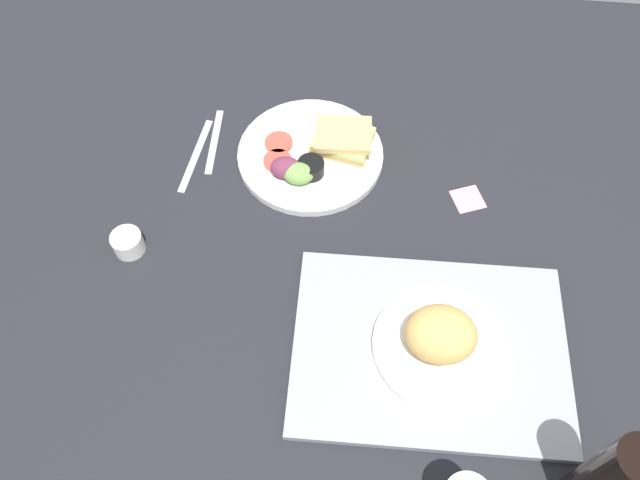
% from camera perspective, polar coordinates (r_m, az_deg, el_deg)
% --- Properties ---
extents(ground_plane, '(1.90, 1.50, 0.03)m').
position_cam_1_polar(ground_plane, '(1.18, 1.12, -0.29)').
color(ground_plane, black).
extents(serving_tray, '(0.46, 0.34, 0.02)m').
position_cam_1_polar(serving_tray, '(1.08, 9.82, -9.61)').
color(serving_tray, gray).
rests_on(serving_tray, ground_plane).
extents(bread_plate_near, '(0.22, 0.22, 0.09)m').
position_cam_1_polar(bread_plate_near, '(1.04, 10.74, -8.76)').
color(bread_plate_near, white).
rests_on(bread_plate_near, serving_tray).
extents(plate_with_salad, '(0.29, 0.29, 0.05)m').
position_cam_1_polar(plate_with_salad, '(1.27, -0.60, 7.74)').
color(plate_with_salad, white).
rests_on(plate_with_salad, ground_plane).
extents(espresso_cup, '(0.06, 0.06, 0.04)m').
position_cam_1_polar(espresso_cup, '(1.19, -16.87, -0.25)').
color(espresso_cup, silver).
rests_on(espresso_cup, ground_plane).
extents(fork, '(0.02, 0.17, 0.01)m').
position_cam_1_polar(fork, '(1.33, -9.47, 8.75)').
color(fork, '#B7B7BC').
rests_on(fork, ground_plane).
extents(knife, '(0.03, 0.19, 0.01)m').
position_cam_1_polar(knife, '(1.31, -11.09, 7.50)').
color(knife, '#B7B7BC').
rests_on(knife, ground_plane).
extents(sticky_note, '(0.07, 0.07, 0.00)m').
position_cam_1_polar(sticky_note, '(1.25, 13.13, 3.60)').
color(sticky_note, pink).
rests_on(sticky_note, ground_plane).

